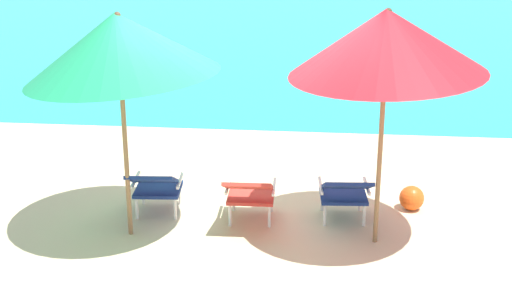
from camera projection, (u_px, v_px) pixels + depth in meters
ground_plane at (278, 116)px, 12.00m from camera, size 40.00×40.00×0.00m
ocean_band at (300, 34)px, 19.68m from camera, size 40.00×18.00×0.01m
swim_buoy at (376, 71)px, 14.86m from camera, size 1.60×0.18×0.18m
lounge_chair_left at (155, 185)px, 7.95m from camera, size 0.60×0.91×0.68m
lounge_chair_center at (250, 192)px, 7.77m from camera, size 0.57×0.89×0.68m
lounge_chair_right at (345, 191)px, 7.78m from camera, size 0.60×0.91×0.68m
beach_umbrella_left at (119, 45)px, 7.02m from camera, size 2.16×2.11×2.49m
beach_umbrella_right at (387, 42)px, 6.83m from camera, size 2.61×2.59×2.53m
beach_ball at (412, 198)px, 8.26m from camera, size 0.29×0.29×0.29m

